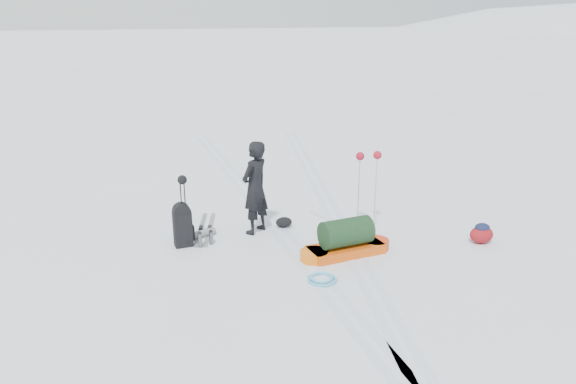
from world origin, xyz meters
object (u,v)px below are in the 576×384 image
Objects in this scene: skier at (255,188)px; ski_poles_black at (183,189)px; expedition_rucksack at (185,225)px; pulk_sled at (346,241)px.

skier is 1.41m from ski_poles_black.
ski_poles_black is at bearing -104.04° from expedition_rucksack.
pulk_sled is 2.87m from expedition_rucksack.
ski_poles_black reaches higher than expedition_rucksack.
skier is 2.20× the size of expedition_rucksack.
skier is 1.46m from expedition_rucksack.
ski_poles_black is (-1.35, -0.37, 0.21)m from skier.
expedition_rucksack is 0.73m from ski_poles_black.
ski_poles_black is at bearing -26.62° from skier.
ski_poles_black is (-2.66, 1.01, 0.85)m from pulk_sled.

